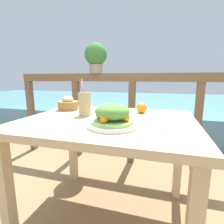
{
  "coord_description": "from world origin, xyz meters",
  "views": [
    {
      "loc": [
        0.33,
        -1.03,
        0.98
      ],
      "look_at": [
        0.05,
        -0.08,
        0.78
      ],
      "focal_mm": 28.0,
      "sensor_mm": 36.0,
      "label": 1
    }
  ],
  "objects": [
    {
      "name": "railing_fence",
      "position": [
        0.0,
        0.88,
        0.71
      ],
      "size": [
        2.8,
        0.08,
        1.03
      ],
      "color": "brown",
      "rests_on": "ground_plane"
    },
    {
      "name": "drink_glass",
      "position": [
        -0.18,
        0.05,
        0.8
      ],
      "size": [
        0.08,
        0.08,
        0.25
      ],
      "color": "tan",
      "rests_on": "patio_table"
    },
    {
      "name": "ground_plane",
      "position": [
        0.0,
        0.0,
        0.0
      ],
      "size": [
        12.0,
        12.0,
        0.0
      ],
      "primitive_type": "plane",
      "color": "#8E6B47"
    },
    {
      "name": "bread_basket",
      "position": [
        -0.41,
        0.21,
        0.77
      ],
      "size": [
        0.17,
        0.17,
        0.11
      ],
      "color": "olive",
      "rests_on": "patio_table"
    },
    {
      "name": "fork",
      "position": [
        0.26,
        -0.16,
        0.72
      ],
      "size": [
        0.03,
        0.18,
        0.0
      ],
      "color": "silver",
      "rests_on": "patio_table"
    },
    {
      "name": "patio_table",
      "position": [
        0.0,
        0.0,
        0.63
      ],
      "size": [
        1.07,
        0.86,
        0.72
      ],
      "color": "tan",
      "rests_on": "ground_plane"
    },
    {
      "name": "potted_plant",
      "position": [
        -0.42,
        0.88,
        1.21
      ],
      "size": [
        0.25,
        0.25,
        0.33
      ],
      "color": "gray",
      "rests_on": "railing_fence"
    },
    {
      "name": "orange_near_basket",
      "position": [
        0.18,
        0.24,
        0.76
      ],
      "size": [
        0.08,
        0.08,
        0.08
      ],
      "color": "orange",
      "rests_on": "patio_table"
    },
    {
      "name": "knife",
      "position": [
        0.31,
        -0.15,
        0.72
      ],
      "size": [
        0.04,
        0.18,
        0.0
      ],
      "color": "silver",
      "rests_on": "patio_table"
    },
    {
      "name": "salad_plate",
      "position": [
        0.08,
        -0.18,
        0.78
      ],
      "size": [
        0.26,
        0.26,
        0.13
      ],
      "color": "white",
      "rests_on": "patio_table"
    },
    {
      "name": "sea_backdrop",
      "position": [
        0.0,
        3.38,
        0.22
      ],
      "size": [
        12.0,
        4.0,
        0.44
      ],
      "color": "teal",
      "rests_on": "ground_plane"
    }
  ]
}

